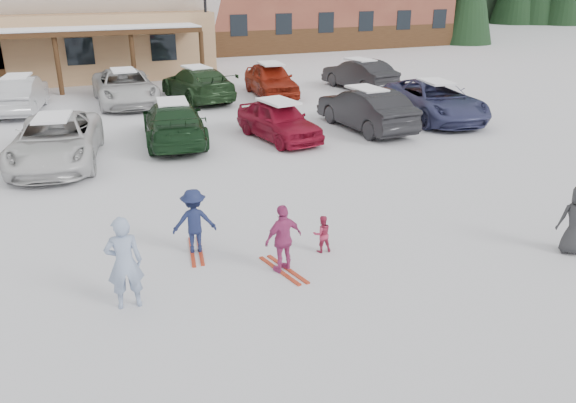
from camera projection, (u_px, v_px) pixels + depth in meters
name	position (u px, v px, depth m)	size (l,w,h in m)	color
ground	(293.00, 266.00, 11.39)	(160.00, 160.00, 0.00)	white
lamp_post	(206.00, 19.00, 31.62)	(0.50, 0.25, 5.65)	black
adult_skier	(124.00, 263.00, 9.70)	(0.63, 0.41, 1.73)	#8DA0C3
toddler_red	(322.00, 234.00, 11.86)	(0.40, 0.31, 0.82)	#B12D4F
child_navy	(194.00, 221.00, 11.73)	(0.91, 0.53, 1.42)	#182147
skis_child_navy	(196.00, 251.00, 11.99)	(0.20, 1.40, 0.03)	#AD3118
child_magenta	(283.00, 239.00, 10.96)	(0.83, 0.34, 1.41)	#B13975
skis_child_magenta	(284.00, 270.00, 11.22)	(0.20, 1.40, 0.03)	#AD3118
parked_car_2	(56.00, 141.00, 17.37)	(2.47, 5.36, 1.49)	silver
parked_car_3	(174.00, 122.00, 19.64)	(2.04, 5.02, 1.46)	#16331A
parked_car_4	(279.00, 120.00, 20.04)	(1.64, 4.07, 1.39)	maroon
parked_car_5	(366.00, 109.00, 21.32)	(1.66, 4.77, 1.57)	black
parked_car_6	(435.00, 100.00, 22.87)	(2.56, 5.55, 1.54)	navy
parked_car_9	(20.00, 94.00, 24.00)	(1.65, 4.73, 1.56)	#B7B9BD
parked_car_10	(125.00, 87.00, 25.64)	(2.56, 5.56, 1.55)	silver
parked_car_11	(197.00, 84.00, 26.47)	(2.16, 5.30, 1.54)	#1F3B1E
parked_car_12	(271.00, 80.00, 27.44)	(1.84, 4.58, 1.56)	maroon
parked_car_13	(359.00, 74.00, 29.00)	(1.61, 4.62, 1.52)	black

